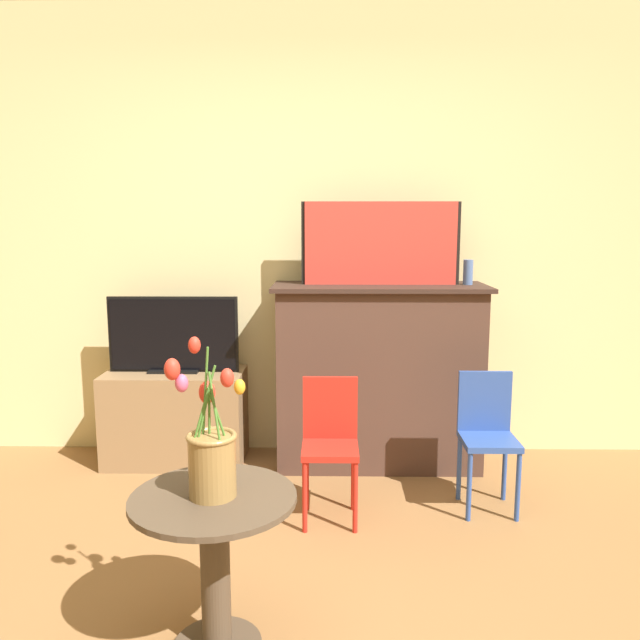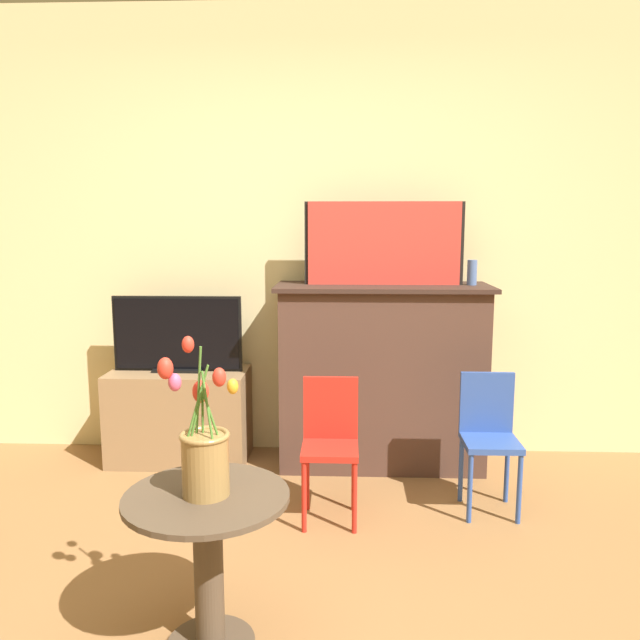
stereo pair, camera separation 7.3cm
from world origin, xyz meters
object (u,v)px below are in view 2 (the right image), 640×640
chair_blue (489,432)px  vase_tulips (204,451)px  painting (384,243)px  chair_red (330,438)px  tv_monitor (177,335)px

chair_blue → vase_tulips: vase_tulips is taller
painting → vase_tulips: painting is taller
chair_red → vase_tulips: bearing=-111.6°
chair_red → tv_monitor: bearing=142.6°
chair_red → vase_tulips: size_ratio=1.32×
tv_monitor → chair_red: tv_monitor is taller
tv_monitor → chair_red: size_ratio=1.12×
painting → chair_blue: painting is taller
tv_monitor → vase_tulips: bearing=-72.3°
tv_monitor → vase_tulips: size_ratio=1.47×
chair_red → chair_blue: same height
chair_red → vase_tulips: vase_tulips is taller
painting → tv_monitor: 1.33m
painting → vase_tulips: (-0.67, -1.69, -0.61)m
chair_red → vase_tulips: (-0.39, -0.98, 0.30)m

